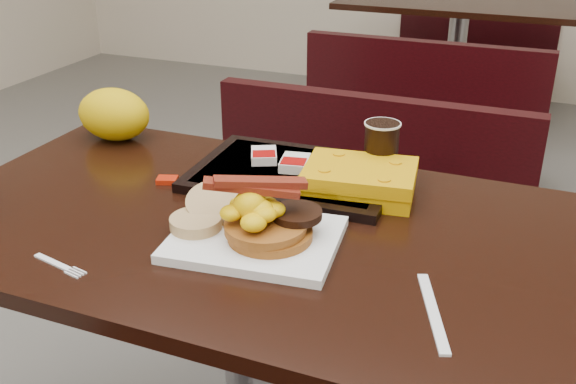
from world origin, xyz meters
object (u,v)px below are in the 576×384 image
at_px(knife, 433,312).
at_px(paper_bag, 114,114).
at_px(coffee_cup_far, 381,145).
at_px(hashbrown_sleeve_left, 264,156).
at_px(table_near, 250,379).
at_px(hashbrown_sleeve_right, 295,163).
at_px(bench_far_n, 472,46).
at_px(platter, 255,239).
at_px(bench_near_n, 349,233).
at_px(clamshell, 360,180).
at_px(table_far, 454,71).
at_px(pancake_stack, 270,230).
at_px(tray, 294,174).
at_px(fork, 52,262).
at_px(bench_far_s, 428,113).

bearing_deg(knife, paper_bag, -137.05).
bearing_deg(coffee_cup_far, hashbrown_sleeve_left, -166.93).
bearing_deg(table_near, hashbrown_sleeve_right, 86.19).
bearing_deg(coffee_cup_far, table_near, -121.86).
relative_size(bench_far_n, coffee_cup_far, 10.31).
height_order(knife, paper_bag, paper_bag).
bearing_deg(platter, coffee_cup_far, 64.56).
bearing_deg(knife, hashbrown_sleeve_right, -156.56).
height_order(bench_near_n, knife, knife).
xyz_separation_m(hashbrown_sleeve_left, clamshell, (0.23, -0.05, -0.00)).
distance_m(table_far, pancake_stack, 2.70).
xyz_separation_m(tray, hashbrown_sleeve_right, (-0.00, 0.01, 0.02)).
bearing_deg(fork, platter, 45.15).
height_order(knife, coffee_cup_far, coffee_cup_far).
bearing_deg(bench_near_n, platter, -85.93).
height_order(bench_far_n, pancake_stack, pancake_stack).
bearing_deg(platter, fork, -153.59).
bearing_deg(fork, bench_far_n, 98.61).
distance_m(pancake_stack, tray, 0.28).
xyz_separation_m(fork, tray, (0.24, 0.46, 0.01)).
distance_m(hashbrown_sleeve_left, hashbrown_sleeve_right, 0.08).
distance_m(coffee_cup_far, paper_bag, 0.64).
distance_m(bench_far_s, hashbrown_sleeve_left, 1.72).
distance_m(pancake_stack, paper_bag, 0.64).
relative_size(table_far, knife, 6.21).
relative_size(bench_far_n, hashbrown_sleeve_right, 13.23).
height_order(platter, clamshell, clamshell).
xyz_separation_m(table_near, platter, (0.06, -0.07, 0.38)).
distance_m(fork, coffee_cup_far, 0.68).
distance_m(bench_near_n, paper_bag, 0.78).
bearing_deg(coffee_cup_far, paper_bag, -177.69).
relative_size(pancake_stack, coffee_cup_far, 1.49).
xyz_separation_m(platter, coffee_cup_far, (0.12, 0.36, 0.06)).
height_order(clamshell, paper_bag, paper_bag).
distance_m(platter, pancake_stack, 0.04).
distance_m(platter, hashbrown_sleeve_right, 0.29).
distance_m(bench_near_n, pancake_stack, 0.88).
bearing_deg(bench_near_n, clamshell, -72.35).
bearing_deg(table_far, hashbrown_sleeve_left, -91.51).
bearing_deg(bench_far_n, coffee_cup_far, -86.61).
bearing_deg(knife, bench_far_s, 169.92).
bearing_deg(fork, knife, 21.16).
xyz_separation_m(fork, hashbrown_sleeve_left, (0.16, 0.48, 0.03)).
bearing_deg(platter, paper_bag, 140.68).
height_order(bench_far_s, coffee_cup_far, coffee_cup_far).
xyz_separation_m(fork, clamshell, (0.39, 0.44, 0.03)).
distance_m(bench_near_n, hashbrown_sleeve_left, 0.63).
height_order(knife, clamshell, clamshell).
distance_m(table_near, hashbrown_sleeve_left, 0.47).
bearing_deg(bench_near_n, bench_far_n, 90.00).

